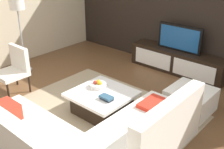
{
  "coord_description": "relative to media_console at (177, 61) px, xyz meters",
  "views": [
    {
      "loc": [
        2.64,
        -2.77,
        2.55
      ],
      "look_at": [
        -0.18,
        0.44,
        0.56
      ],
      "focal_mm": 44.42,
      "sensor_mm": 36.0,
      "label": 1
    }
  ],
  "objects": [
    {
      "name": "coffee_table",
      "position": [
        -0.1,
        -2.3,
        -0.05
      ],
      "size": [
        0.95,
        0.93,
        0.38
      ],
      "color": "black",
      "rests_on": "ground"
    },
    {
      "name": "floor_lamp",
      "position": [
        -2.59,
        -2.16,
        1.16
      ],
      "size": [
        0.31,
        0.31,
        1.69
      ],
      "color": "#A5A5AA",
      "rests_on": "ground"
    },
    {
      "name": "book_stack",
      "position": [
        0.11,
        -2.42,
        0.16
      ],
      "size": [
        0.22,
        0.13,
        0.07
      ],
      "color": "#1E232D",
      "rests_on": "coffee_table"
    },
    {
      "name": "accent_chair_near",
      "position": [
        -1.87,
        -2.8,
        0.24
      ],
      "size": [
        0.54,
        0.52,
        0.87
      ],
      "rotation": [
        0.0,
        0.0,
        0.16
      ],
      "color": "black",
      "rests_on": "ground"
    },
    {
      "name": "ground_plane",
      "position": [
        -0.0,
        -2.4,
        -0.25
      ],
      "size": [
        14.0,
        14.0,
        0.0
      ],
      "primitive_type": "plane",
      "color": "brown"
    },
    {
      "name": "sectional_couch",
      "position": [
        0.51,
        -3.27,
        0.04
      ],
      "size": [
        2.34,
        2.34,
        0.85
      ],
      "color": "white",
      "rests_on": "ground"
    },
    {
      "name": "feature_wall_back",
      "position": [
        -0.0,
        0.3,
        1.15
      ],
      "size": [
        6.4,
        0.12,
        2.8
      ],
      "primitive_type": "cube",
      "color": "black",
      "rests_on": "ground"
    },
    {
      "name": "area_rug",
      "position": [
        -0.1,
        -2.4,
        -0.24
      ],
      "size": [
        2.96,
        2.41,
        0.01
      ],
      "primitive_type": "cube",
      "color": "tan",
      "rests_on": "ground"
    },
    {
      "name": "side_wall_left",
      "position": [
        -3.2,
        -2.2,
        1.15
      ],
      "size": [
        0.12,
        5.2,
        2.8
      ],
      "primitive_type": "cube",
      "color": "beige",
      "rests_on": "ground"
    },
    {
      "name": "ottoman",
      "position": [
        0.97,
        -1.27,
        -0.05
      ],
      "size": [
        0.7,
        0.7,
        0.4
      ],
      "primitive_type": "cube",
      "color": "white",
      "rests_on": "ground"
    },
    {
      "name": "media_console",
      "position": [
        0.0,
        0.0,
        0.0
      ],
      "size": [
        2.16,
        0.46,
        0.5
      ],
      "color": "black",
      "rests_on": "ground"
    },
    {
      "name": "television",
      "position": [
        -0.0,
        0.0,
        0.53
      ],
      "size": [
        1.0,
        0.06,
        0.56
      ],
      "color": "black",
      "rests_on": "media_console"
    },
    {
      "name": "fruit_bowl",
      "position": [
        -0.28,
        -2.2,
        0.18
      ],
      "size": [
        0.28,
        0.28,
        0.13
      ],
      "color": "silver",
      "rests_on": "coffee_table"
    }
  ]
}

